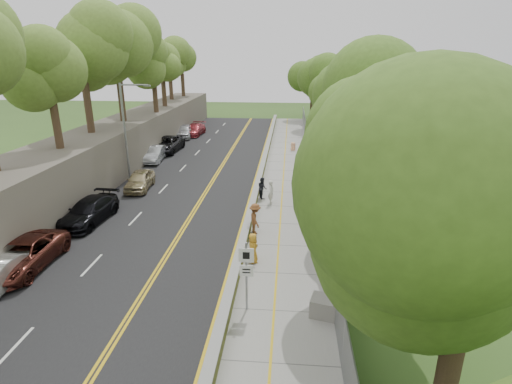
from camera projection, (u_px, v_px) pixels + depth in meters
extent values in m
plane|color=#33511E|center=(232.00, 272.00, 19.70)|extent=(140.00, 140.00, 0.00)
cube|color=black|center=(195.00, 178.00, 34.23)|extent=(11.20, 66.00, 0.04)
cube|color=gray|center=(287.00, 181.00, 33.59)|extent=(4.20, 66.00, 0.05)
cube|color=#BCCC2C|center=(260.00, 177.00, 33.68)|extent=(0.42, 66.00, 0.60)
cube|color=#595147|center=(101.00, 154.00, 34.22)|extent=(5.00, 66.00, 4.00)
cube|color=slate|center=(313.00, 170.00, 33.10)|extent=(0.04, 66.00, 2.00)
cylinder|color=gray|center=(125.00, 134.00, 32.39)|extent=(0.18, 0.18, 8.00)
cylinder|color=gray|center=(133.00, 85.00, 31.03)|extent=(2.30, 0.13, 0.13)
cube|color=gray|center=(147.00, 86.00, 30.96)|extent=(0.50, 0.22, 0.14)
cylinder|color=gray|center=(247.00, 277.00, 16.27)|extent=(0.09, 0.09, 3.10)
cube|color=white|center=(246.00, 255.00, 15.91)|extent=(0.62, 0.04, 0.62)
cube|color=white|center=(246.00, 271.00, 16.14)|extent=(0.56, 0.04, 0.50)
cylinder|color=orange|center=(293.00, 147.00, 43.74)|extent=(0.51, 0.51, 0.83)
cube|color=slate|center=(326.00, 307.00, 16.27)|extent=(1.36, 1.15, 0.79)
imported|color=#4C1F18|center=(24.00, 255.00, 19.75)|extent=(2.45, 5.23, 1.45)
imported|color=black|center=(89.00, 211.00, 25.18)|extent=(2.43, 5.19, 1.47)
imported|color=tan|center=(140.00, 180.00, 31.31)|extent=(2.05, 4.35, 1.44)
imported|color=#ACAFB3|center=(154.00, 154.00, 39.30)|extent=(1.94, 4.59, 1.47)
imported|color=black|center=(166.00, 144.00, 43.00)|extent=(2.94, 5.94, 1.62)
imported|color=maroon|center=(195.00, 129.00, 51.71)|extent=(2.36, 5.12, 1.45)
imported|color=silver|center=(184.00, 131.00, 50.18)|extent=(2.36, 4.94, 1.63)
imported|color=gold|center=(253.00, 248.00, 20.29)|extent=(0.72, 0.89, 1.58)
imported|color=silver|center=(271.00, 192.00, 28.20)|extent=(0.50, 0.68, 1.72)
imported|color=black|center=(262.00, 188.00, 29.27)|extent=(0.86, 0.95, 1.59)
imported|color=brown|center=(255.00, 219.00, 23.50)|extent=(1.04, 1.36, 1.86)
imported|color=black|center=(305.00, 154.00, 38.61)|extent=(1.12, 0.79, 1.77)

